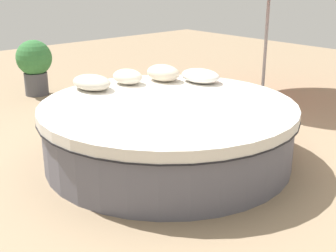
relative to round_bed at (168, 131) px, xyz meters
The scene contains 7 objects.
ground_plane 0.33m from the round_bed, ahead, with size 16.00×16.00×0.00m, color #9E8466.
round_bed is the anchor object (origin of this frame).
throw_pillow_0 1.07m from the round_bed, 65.19° to the right, with size 0.53×0.39×0.16m, color white.
throw_pillow_1 1.07m from the round_bed, 38.15° to the right, with size 0.47×0.34×0.20m, color beige.
throw_pillow_2 1.04m from the round_bed, 11.10° to the right, with size 0.40×0.32×0.18m, color silver.
throw_pillow_3 1.12m from the round_bed, 15.94° to the left, with size 0.54×0.38×0.17m, color beige.
planter 3.46m from the round_bed, ahead, with size 0.57×0.57×0.90m.
Camera 1 is at (-3.39, 3.02, 1.96)m, focal length 48.51 mm.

